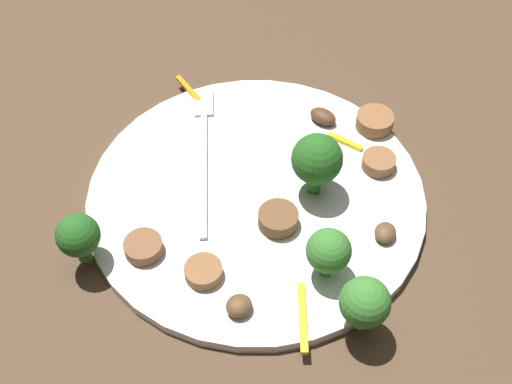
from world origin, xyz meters
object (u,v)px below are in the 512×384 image
object	(u,v)px
fork	(204,147)
broccoli_floret_2	(365,303)
sausage_slice_0	(278,219)
sausage_slice_4	(203,272)
pepper_strip_0	(188,89)
mushroom_1	(323,116)
sausage_slice_2	(379,162)
mushroom_0	(385,233)
broccoli_floret_0	(329,251)
mushroom_2	(239,306)
plate	(256,196)
sausage_slice_3	(143,247)
pepper_strip_1	(345,142)
sausage_slice_1	(375,121)
pepper_strip_2	(303,317)
broccoli_floret_1	(78,236)
broccoli_floret_3	(317,160)

from	to	relation	value
fork	broccoli_floret_2	distance (m)	0.22
broccoli_floret_2	sausage_slice_0	distance (m)	0.11
sausage_slice_4	pepper_strip_0	distance (m)	0.22
mushroom_1	pepper_strip_0	world-z (taller)	mushroom_1
sausage_slice_2	mushroom_1	size ratio (longest dim) A/B	1.11
mushroom_0	pepper_strip_0	size ratio (longest dim) A/B	0.48
sausage_slice_2	sausage_slice_4	bearing A→B (deg)	144.06
broccoli_floret_0	mushroom_2	bearing A→B (deg)	133.09
plate	sausage_slice_3	world-z (taller)	sausage_slice_3
pepper_strip_0	pepper_strip_1	xyz separation A→B (m)	(-0.03, -0.16, 0.00)
sausage_slice_3	pepper_strip_1	world-z (taller)	sausage_slice_3
fork	sausage_slice_2	xyz separation A→B (m)	(0.02, -0.16, 0.00)
fork	broccoli_floret_0	distance (m)	0.17
fork	mushroom_0	world-z (taller)	mushroom_0
broccoli_floret_2	sausage_slice_2	world-z (taller)	broccoli_floret_2
broccoli_floret_2	pepper_strip_1	bearing A→B (deg)	15.29
sausage_slice_1	pepper_strip_2	size ratio (longest dim) A/B	0.60
broccoli_floret_1	broccoli_floret_3	xyz separation A→B (m)	(0.12, -0.16, 0.01)
broccoli_floret_2	broccoli_floret_3	xyz separation A→B (m)	(0.12, 0.06, 0.01)
broccoli_floret_0	sausage_slice_1	bearing A→B (deg)	-2.35
sausage_slice_0	mushroom_1	distance (m)	0.13
sausage_slice_1	sausage_slice_3	world-z (taller)	sausage_slice_1
sausage_slice_0	mushroom_0	world-z (taller)	sausage_slice_0
broccoli_floret_1	pepper_strip_1	distance (m)	0.25
mushroom_0	sausage_slice_3	bearing A→B (deg)	111.08
pepper_strip_2	broccoli_floret_1	bearing A→B (deg)	89.00
sausage_slice_1	mushroom_1	world-z (taller)	sausage_slice_1
sausage_slice_3	mushroom_2	xyz separation A→B (m)	(-0.03, -0.09, 0.00)
broccoli_floret_2	mushroom_1	xyz separation A→B (m)	(0.20, 0.08, -0.03)
broccoli_floret_1	pepper_strip_0	distance (m)	0.21
sausage_slice_2	mushroom_0	bearing A→B (deg)	-165.85
fork	mushroom_2	world-z (taller)	mushroom_2
sausage_slice_0	mushroom_2	distance (m)	0.09
broccoli_floret_1	broccoli_floret_3	world-z (taller)	broccoli_floret_3
sausage_slice_3	mushroom_0	bearing A→B (deg)	-68.92
mushroom_0	pepper_strip_1	bearing A→B (deg)	29.31
mushroom_2	pepper_strip_1	xyz separation A→B (m)	(0.19, -0.04, -0.00)
sausage_slice_3	mushroom_2	distance (m)	0.09
broccoli_floret_0	sausage_slice_2	distance (m)	0.13
broccoli_floret_1	pepper_strip_1	world-z (taller)	broccoli_floret_1
sausage_slice_1	pepper_strip_0	xyz separation A→B (m)	(-0.00, 0.19, -0.01)
sausage_slice_1	sausage_slice_3	bearing A→B (deg)	142.01
fork	pepper_strip_1	xyz separation A→B (m)	(0.04, -0.12, 0.00)
fork	broccoli_floret_2	bearing A→B (deg)	-147.88
broccoli_floret_2	mushroom_0	xyz separation A→B (m)	(0.09, -0.00, -0.03)
plate	fork	world-z (taller)	fork
broccoli_floret_1	broccoli_floret_3	distance (m)	0.20
sausage_slice_3	sausage_slice_1	bearing A→B (deg)	-37.99
sausage_slice_0	sausage_slice_4	world-z (taller)	sausage_slice_0
plate	pepper_strip_1	bearing A→B (deg)	-37.73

